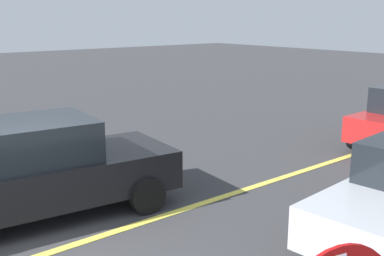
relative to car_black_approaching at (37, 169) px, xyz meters
The scene contains 2 objects.
lane_marking_centre 2.73m from the car_black_approaching, 32.34° to the right, with size 28.00×0.16×0.01m, color #E0D14C.
car_black_approaching is the anchor object (origin of this frame).
Camera 1 is at (-1.90, -6.12, 3.36)m, focal length 43.64 mm.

